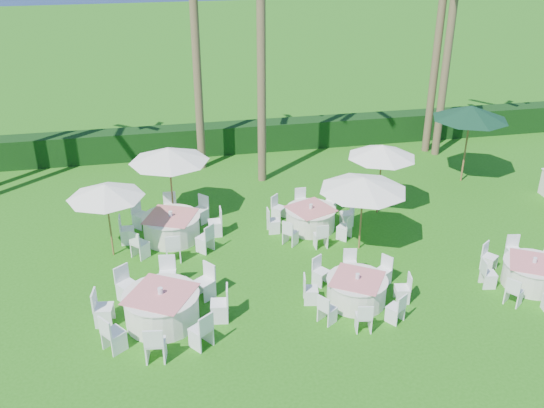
{
  "coord_description": "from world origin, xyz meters",
  "views": [
    {
      "loc": [
        -4.03,
        -12.48,
        9.44
      ],
      "look_at": [
        -0.74,
        3.88,
        1.3
      ],
      "focal_mm": 40.0,
      "sensor_mm": 36.0,
      "label": 1
    }
  ],
  "objects_px": {
    "umbrella_a": "(105,191)",
    "umbrella_d": "(382,151)",
    "banquet_table_b": "(357,290)",
    "banquet_table_e": "(311,218)",
    "umbrella_c": "(169,155)",
    "umbrella_green": "(471,113)",
    "banquet_table_c": "(532,273)",
    "umbrella_b": "(363,184)",
    "banquet_table_a": "(162,307)",
    "banquet_table_d": "(172,227)"
  },
  "relations": [
    {
      "from": "banquet_table_b",
      "to": "banquet_table_e",
      "type": "bearing_deg",
      "value": 92.03
    },
    {
      "from": "umbrella_a",
      "to": "umbrella_d",
      "type": "xyz_separation_m",
      "value": [
        8.85,
        1.15,
        0.12
      ]
    },
    {
      "from": "umbrella_d",
      "to": "umbrella_c",
      "type": "bearing_deg",
      "value": 173.09
    },
    {
      "from": "banquet_table_b",
      "to": "banquet_table_e",
      "type": "distance_m",
      "value": 4.24
    },
    {
      "from": "banquet_table_d",
      "to": "umbrella_green",
      "type": "distance_m",
      "value": 11.68
    },
    {
      "from": "banquet_table_a",
      "to": "umbrella_b",
      "type": "distance_m",
      "value": 6.82
    },
    {
      "from": "umbrella_d",
      "to": "umbrella_green",
      "type": "xyz_separation_m",
      "value": [
        4.14,
        1.95,
        0.47
      ]
    },
    {
      "from": "umbrella_d",
      "to": "umbrella_b",
      "type": "bearing_deg",
      "value": -122.33
    },
    {
      "from": "banquet_table_c",
      "to": "banquet_table_e",
      "type": "relative_size",
      "value": 1.0
    },
    {
      "from": "umbrella_a",
      "to": "umbrella_b",
      "type": "height_order",
      "value": "umbrella_b"
    },
    {
      "from": "umbrella_a",
      "to": "umbrella_d",
      "type": "bearing_deg",
      "value": 7.39
    },
    {
      "from": "banquet_table_a",
      "to": "banquet_table_d",
      "type": "xyz_separation_m",
      "value": [
        0.46,
        4.31,
        -0.02
      ]
    },
    {
      "from": "umbrella_a",
      "to": "umbrella_c",
      "type": "relative_size",
      "value": 0.9
    },
    {
      "from": "umbrella_a",
      "to": "umbrella_d",
      "type": "distance_m",
      "value": 8.93
    },
    {
      "from": "banquet_table_e",
      "to": "umbrella_c",
      "type": "relative_size",
      "value": 1.1
    },
    {
      "from": "banquet_table_b",
      "to": "umbrella_c",
      "type": "distance_m",
      "value": 7.58
    },
    {
      "from": "umbrella_b",
      "to": "umbrella_c",
      "type": "height_order",
      "value": "umbrella_c"
    },
    {
      "from": "umbrella_a",
      "to": "umbrella_c",
      "type": "distance_m",
      "value": 2.77
    },
    {
      "from": "umbrella_green",
      "to": "banquet_table_e",
      "type": "bearing_deg",
      "value": -158.55
    },
    {
      "from": "banquet_table_e",
      "to": "umbrella_green",
      "type": "distance_m",
      "value": 7.58
    },
    {
      "from": "banquet_table_a",
      "to": "umbrella_b",
      "type": "xyz_separation_m",
      "value": [
        6.09,
        2.55,
        1.74
      ]
    },
    {
      "from": "banquet_table_a",
      "to": "umbrella_d",
      "type": "relative_size",
      "value": 1.37
    },
    {
      "from": "banquet_table_e",
      "to": "umbrella_a",
      "type": "relative_size",
      "value": 1.22
    },
    {
      "from": "umbrella_c",
      "to": "umbrella_green",
      "type": "height_order",
      "value": "umbrella_green"
    },
    {
      "from": "banquet_table_e",
      "to": "umbrella_c",
      "type": "distance_m",
      "value": 5.01
    },
    {
      "from": "banquet_table_b",
      "to": "umbrella_b",
      "type": "relative_size",
      "value": 1.07
    },
    {
      "from": "umbrella_a",
      "to": "banquet_table_b",
      "type": "bearing_deg",
      "value": -30.45
    },
    {
      "from": "banquet_table_a",
      "to": "umbrella_a",
      "type": "height_order",
      "value": "umbrella_a"
    },
    {
      "from": "umbrella_c",
      "to": "umbrella_green",
      "type": "distance_m",
      "value": 11.13
    },
    {
      "from": "banquet_table_d",
      "to": "umbrella_c",
      "type": "height_order",
      "value": "umbrella_c"
    },
    {
      "from": "banquet_table_c",
      "to": "umbrella_a",
      "type": "xyz_separation_m",
      "value": [
        -11.46,
        3.97,
        1.75
      ]
    },
    {
      "from": "umbrella_a",
      "to": "umbrella_d",
      "type": "relative_size",
      "value": 0.95
    },
    {
      "from": "umbrella_b",
      "to": "banquet_table_b",
      "type": "bearing_deg",
      "value": -110.4
    },
    {
      "from": "banquet_table_e",
      "to": "umbrella_d",
      "type": "relative_size",
      "value": 1.16
    },
    {
      "from": "banquet_table_b",
      "to": "umbrella_a",
      "type": "height_order",
      "value": "umbrella_a"
    },
    {
      "from": "banquet_table_c",
      "to": "umbrella_green",
      "type": "relative_size",
      "value": 0.96
    },
    {
      "from": "banquet_table_b",
      "to": "umbrella_a",
      "type": "distance_m",
      "value": 7.66
    },
    {
      "from": "banquet_table_c",
      "to": "banquet_table_d",
      "type": "distance_m",
      "value": 10.71
    },
    {
      "from": "umbrella_d",
      "to": "umbrella_green",
      "type": "bearing_deg",
      "value": 25.18
    },
    {
      "from": "banquet_table_a",
      "to": "banquet_table_d",
      "type": "bearing_deg",
      "value": 83.93
    },
    {
      "from": "banquet_table_b",
      "to": "umbrella_d",
      "type": "bearing_deg",
      "value": 63.87
    },
    {
      "from": "umbrella_d",
      "to": "umbrella_green",
      "type": "relative_size",
      "value": 0.83
    },
    {
      "from": "banquet_table_a",
      "to": "banquet_table_d",
      "type": "height_order",
      "value": "banquet_table_a"
    },
    {
      "from": "umbrella_a",
      "to": "umbrella_green",
      "type": "height_order",
      "value": "umbrella_green"
    },
    {
      "from": "banquet_table_c",
      "to": "umbrella_b",
      "type": "height_order",
      "value": "umbrella_b"
    },
    {
      "from": "banquet_table_d",
      "to": "umbrella_d",
      "type": "distance_m",
      "value": 7.3
    },
    {
      "from": "umbrella_green",
      "to": "banquet_table_d",
      "type": "bearing_deg",
      "value": -167.75
    },
    {
      "from": "banquet_table_b",
      "to": "umbrella_d",
      "type": "relative_size",
      "value": 1.15
    },
    {
      "from": "banquet_table_e",
      "to": "umbrella_green",
      "type": "bearing_deg",
      "value": 21.45
    },
    {
      "from": "banquet_table_e",
      "to": "banquet_table_a",
      "type": "bearing_deg",
      "value": -140.28
    }
  ]
}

